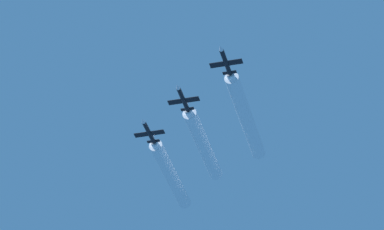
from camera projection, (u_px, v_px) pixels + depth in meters
The scene contains 6 objects.
jet_lead at pixel (225, 61), 235.77m from camera, with size 7.73×11.25×2.70m.
jet_second_echelon at pixel (183, 99), 245.21m from camera, with size 7.73×11.25×2.70m.
jet_third_echelon at pixel (149, 132), 255.22m from camera, with size 7.73×11.25×2.70m.
smoke_trail_lead at pixel (245, 116), 253.93m from camera, with size 3.52×35.34×3.52m.
smoke_trail_second_echelon at pixel (203, 144), 261.46m from camera, with size 3.52×30.52×3.52m.
smoke_trail_third_echelon at pixel (170, 174), 271.88m from camera, with size 3.52×31.55×3.52m.
Camera 1 is at (-49.88, 192.74, 1.21)m, focal length 95.86 mm.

